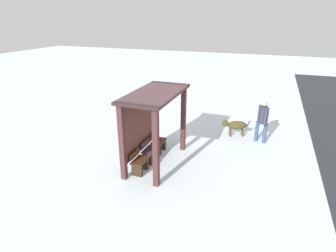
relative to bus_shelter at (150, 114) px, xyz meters
name	(u,v)px	position (x,y,z in m)	size (l,w,h in m)	color
ground_plane	(157,162)	(0.00, -0.19, -1.70)	(60.00, 60.00, 0.00)	white
bus_shelter	(150,114)	(0.00, 0.00, 0.00)	(2.82, 1.38, 2.43)	#452423
bench_left_inside	(140,164)	(-0.75, 0.06, -1.41)	(0.65, 0.39, 0.71)	#432614
bench_center_inside	(150,153)	(0.00, 0.05, -1.40)	(0.65, 0.38, 0.73)	#402B2C
bench_right_inside	(158,144)	(0.75, 0.06, -1.41)	(0.65, 0.41, 0.72)	#592E1B
person_walking	(263,118)	(2.94, -3.35, -0.73)	(0.60, 0.48, 1.66)	#373952
dog	(235,125)	(3.18, -2.33, -1.24)	(0.57, 1.10, 0.66)	#4A3C1E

